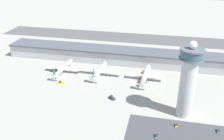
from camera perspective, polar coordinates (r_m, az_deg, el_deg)
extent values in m
plane|color=#9E9B93|center=(200.74, -0.78, -6.02)|extent=(1000.00, 1000.00, 0.00)
cube|color=#B2B2B7|center=(259.49, 2.75, 3.01)|extent=(248.99, 22.00, 12.70)
cube|color=#4C515B|center=(256.90, 2.78, 4.49)|extent=(248.99, 25.00, 1.60)
cube|color=#515154|center=(341.32, 5.24, 7.28)|extent=(373.48, 44.00, 0.01)
cylinder|color=#BCBCC1|center=(175.74, 16.73, -4.03)|extent=(10.51, 10.51, 42.66)
cylinder|color=#565B66|center=(166.67, 17.65, 2.52)|extent=(15.75, 15.75, 0.80)
cylinder|color=#334C60|center=(165.60, 17.78, 3.47)|extent=(14.49, 14.49, 5.18)
cylinder|color=#565B66|center=(164.55, 17.92, 4.47)|extent=(15.75, 15.75, 1.00)
sphere|color=white|center=(163.57, 18.06, 5.47)|extent=(5.12, 5.12, 5.12)
cube|color=#424247|center=(164.09, 14.62, -15.09)|extent=(64.00, 40.00, 0.01)
cylinder|color=white|center=(242.68, -11.11, 0.45)|extent=(4.02, 32.19, 3.51)
cone|color=white|center=(257.41, -9.54, 2.04)|extent=(3.56, 3.22, 3.51)
cone|color=white|center=(227.95, -12.92, -1.40)|extent=(3.23, 4.26, 3.16)
cube|color=white|center=(243.47, -11.03, 0.38)|extent=(34.07, 4.94, 0.44)
cylinder|color=#A8A8B2|center=(247.60, -12.43, 0.41)|extent=(1.99, 3.89, 1.93)
cylinder|color=#A8A8B2|center=(242.02, -9.37, 0.09)|extent=(1.99, 3.89, 1.93)
cube|color=#14704C|center=(225.33, -13.12, -0.46)|extent=(0.34, 2.80, 5.62)
cube|color=white|center=(226.81, -13.06, -1.46)|extent=(9.87, 2.16, 0.24)
cylinder|color=black|center=(256.30, -9.73, 1.16)|extent=(0.28, 0.28, 2.74)
cylinder|color=black|center=(242.90, -10.53, -0.29)|extent=(0.28, 0.28, 2.74)
cylinder|color=black|center=(244.82, -11.59, -0.18)|extent=(0.28, 0.28, 2.74)
cylinder|color=silver|center=(233.47, -2.86, -0.17)|extent=(5.59, 26.86, 4.42)
cone|color=silver|center=(246.78, -1.78, 1.30)|extent=(4.59, 4.17, 4.42)
cone|color=silver|center=(219.87, -4.12, -1.89)|extent=(4.21, 5.47, 3.98)
cube|color=silver|center=(234.26, -2.82, -0.29)|extent=(41.11, 6.20, 0.44)
cylinder|color=#A8A8B2|center=(238.24, -4.71, -0.25)|extent=(2.64, 4.96, 2.43)
cylinder|color=#A8A8B2|center=(233.43, -0.72, -0.72)|extent=(2.64, 4.96, 2.43)
cube|color=#14704C|center=(216.43, -4.26, -0.65)|extent=(0.42, 2.81, 7.07)
cube|color=silver|center=(218.44, -4.25, -1.95)|extent=(12.45, 2.54, 0.24)
cylinder|color=black|center=(245.32, -1.98, 0.32)|extent=(0.28, 0.28, 2.03)
cylinder|color=black|center=(233.78, -2.14, -0.99)|extent=(0.28, 0.28, 2.03)
cylinder|color=black|center=(235.52, -3.58, -0.82)|extent=(0.28, 0.28, 2.03)
cylinder|color=silver|center=(225.08, 7.63, -1.18)|extent=(5.95, 29.79, 4.40)
cone|color=silver|center=(240.17, 8.23, 0.52)|extent=(4.60, 4.19, 4.40)
cone|color=silver|center=(209.67, 6.92, -3.22)|extent=(4.23, 5.48, 3.96)
cube|color=silver|center=(225.94, 7.64, -1.30)|extent=(34.03, 6.17, 0.44)
cylinder|color=#A8A8B2|center=(228.30, 5.90, -1.28)|extent=(2.67, 4.96, 2.42)
cylinder|color=#A8A8B2|center=(226.76, 9.44, -1.70)|extent=(2.67, 4.96, 2.42)
cube|color=orange|center=(206.10, 6.96, -1.95)|extent=(0.45, 2.81, 7.04)
cube|color=silver|center=(208.19, 6.86, -3.30)|extent=(12.41, 2.65, 0.24)
cylinder|color=black|center=(238.80, 8.07, -0.56)|extent=(0.28, 0.28, 2.75)
cylinder|color=black|center=(226.17, 8.34, -2.11)|extent=(0.28, 0.28, 2.75)
cylinder|color=black|center=(226.84, 6.81, -1.93)|extent=(0.28, 0.28, 2.75)
cube|color=black|center=(221.04, 7.29, -3.10)|extent=(4.31, 6.01, 0.12)
cube|color=#2D333D|center=(220.72, 7.30, -2.95)|extent=(4.82, 7.02, 1.50)
cube|color=#232D38|center=(219.56, 7.23, -2.70)|extent=(2.74, 2.66, 1.23)
cube|color=black|center=(197.09, -0.05, -6.64)|extent=(5.27, 4.40, 0.12)
cube|color=#2D333D|center=(196.69, -0.05, -6.46)|extent=(6.11, 4.94, 1.63)
cube|color=#232D38|center=(196.25, -0.17, -6.03)|extent=(2.54, 2.69, 1.33)
cube|color=black|center=(223.74, -11.58, -3.07)|extent=(5.36, 3.18, 0.12)
cube|color=gold|center=(223.46, -11.60, -2.94)|extent=(6.32, 3.47, 1.33)
cube|color=#232D38|center=(223.03, -11.77, -2.66)|extent=(2.17, 2.34, 1.09)
cube|color=black|center=(247.77, -13.22, -0.36)|extent=(5.83, 2.43, 0.12)
cube|color=#2D333D|center=(247.44, -13.24, -0.20)|extent=(6.94, 2.54, 1.67)
cube|color=#232D38|center=(246.53, -13.13, 0.11)|extent=(2.09, 2.22, 1.37)
cube|color=black|center=(163.44, 10.13, -14.74)|extent=(1.77, 3.44, 0.12)
cube|color=slate|center=(163.21, 10.14, -14.64)|extent=(1.86, 4.09, 0.86)
cube|color=#232D38|center=(162.63, 10.16, -14.45)|extent=(1.61, 2.26, 0.71)
cube|color=black|center=(174.56, 14.52, -12.28)|extent=(1.90, 3.54, 0.12)
cube|color=gold|center=(174.35, 14.53, -12.19)|extent=(2.00, 4.21, 0.84)
cube|color=#232D38|center=(173.81, 14.56, -12.01)|extent=(1.71, 2.34, 0.69)
cube|color=black|center=(178.33, 23.08, -12.81)|extent=(1.78, 3.43, 0.12)
cube|color=slate|center=(178.13, 23.10, -12.72)|extent=(1.88, 4.07, 0.82)
cube|color=#232D38|center=(177.62, 23.14, -12.55)|extent=(1.60, 2.26, 0.67)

